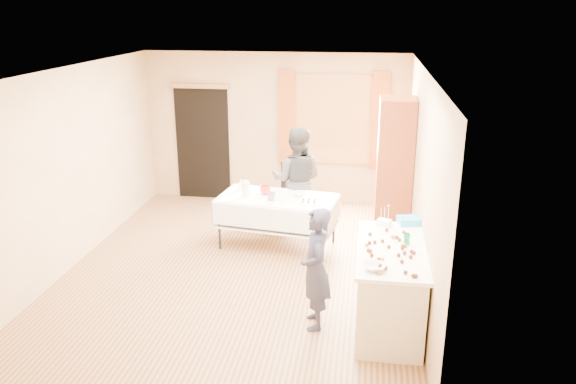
% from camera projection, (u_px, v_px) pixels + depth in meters
% --- Properties ---
extents(floor, '(4.50, 5.50, 0.02)m').
position_uv_depth(floor, '(242.00, 268.00, 7.53)').
color(floor, '#9E7047').
rests_on(floor, ground).
extents(ceiling, '(4.50, 5.50, 0.02)m').
position_uv_depth(ceiling, '(236.00, 69.00, 6.70)').
color(ceiling, white).
rests_on(ceiling, floor).
extents(wall_back, '(4.50, 0.02, 2.60)m').
position_uv_depth(wall_back, '(275.00, 129.00, 9.70)').
color(wall_back, tan).
rests_on(wall_back, floor).
extents(wall_front, '(4.50, 0.02, 2.60)m').
position_uv_depth(wall_front, '(163.00, 272.00, 4.52)').
color(wall_front, tan).
rests_on(wall_front, floor).
extents(wall_left, '(0.02, 5.50, 2.60)m').
position_uv_depth(wall_left, '(73.00, 167.00, 7.42)').
color(wall_left, tan).
rests_on(wall_left, floor).
extents(wall_right, '(0.02, 5.50, 2.60)m').
position_uv_depth(wall_right, '(421.00, 182.00, 6.81)').
color(wall_right, tan).
rests_on(wall_right, floor).
extents(window_frame, '(1.32, 0.06, 1.52)m').
position_uv_depth(window_frame, '(333.00, 119.00, 9.47)').
color(window_frame, olive).
rests_on(window_frame, wall_back).
extents(window_pane, '(1.20, 0.02, 1.40)m').
position_uv_depth(window_pane, '(333.00, 120.00, 9.45)').
color(window_pane, white).
rests_on(window_pane, wall_back).
extents(curtain_left, '(0.28, 0.06, 1.65)m').
position_uv_depth(curtain_left, '(287.00, 119.00, 9.52)').
color(curtain_left, '#95481E').
rests_on(curtain_left, wall_back).
extents(curtain_right, '(0.28, 0.06, 1.65)m').
position_uv_depth(curtain_right, '(380.00, 121.00, 9.31)').
color(curtain_right, '#95481E').
rests_on(curtain_right, wall_back).
extents(doorway, '(0.95, 0.04, 2.00)m').
position_uv_depth(doorway, '(203.00, 144.00, 9.95)').
color(doorway, black).
rests_on(doorway, floor).
extents(door_lintel, '(1.05, 0.06, 0.08)m').
position_uv_depth(door_lintel, '(199.00, 86.00, 9.59)').
color(door_lintel, olive).
rests_on(door_lintel, wall_back).
extents(cabinet, '(0.50, 0.60, 2.12)m').
position_uv_depth(cabinet, '(394.00, 172.00, 8.05)').
color(cabinet, brown).
rests_on(cabinet, floor).
extents(counter, '(0.72, 1.53, 0.91)m').
position_uv_depth(counter, '(389.00, 287.00, 6.06)').
color(counter, beige).
rests_on(counter, floor).
extents(party_table, '(1.78, 1.09, 0.75)m').
position_uv_depth(party_table, '(277.00, 217.00, 8.06)').
color(party_table, black).
rests_on(party_table, floor).
extents(chair, '(0.51, 0.51, 0.97)m').
position_uv_depth(chair, '(288.00, 207.00, 8.91)').
color(chair, black).
rests_on(chair, floor).
extents(girl, '(0.61, 0.50, 1.36)m').
position_uv_depth(girl, '(316.00, 269.00, 5.96)').
color(girl, '#23243D').
rests_on(girl, floor).
extents(woman, '(0.87, 0.72, 1.63)m').
position_uv_depth(woman, '(297.00, 180.00, 8.50)').
color(woman, black).
rests_on(woman, floor).
extents(soda_can, '(0.08, 0.08, 0.12)m').
position_uv_depth(soda_can, '(407.00, 239.00, 5.98)').
color(soda_can, '#08773A').
rests_on(soda_can, counter).
extents(mixing_bowl, '(0.23, 0.23, 0.05)m').
position_uv_depth(mixing_bowl, '(374.00, 267.00, 5.42)').
color(mixing_bowl, white).
rests_on(mixing_bowl, counter).
extents(foam_block, '(0.18, 0.15, 0.08)m').
position_uv_depth(foam_block, '(384.00, 223.00, 6.48)').
color(foam_block, white).
rests_on(foam_block, counter).
extents(blue_basket, '(0.34, 0.26, 0.08)m').
position_uv_depth(blue_basket, '(411.00, 221.00, 6.54)').
color(blue_basket, '#2A97D6').
rests_on(blue_basket, counter).
extents(pitcher, '(0.12, 0.12, 0.22)m').
position_uv_depth(pitcher, '(246.00, 190.00, 7.93)').
color(pitcher, silver).
rests_on(pitcher, party_table).
extents(cup_red, '(0.26, 0.26, 0.12)m').
position_uv_depth(cup_red, '(265.00, 190.00, 8.07)').
color(cup_red, red).
rests_on(cup_red, party_table).
extents(cup_rainbow, '(0.15, 0.15, 0.12)m').
position_uv_depth(cup_rainbow, '(271.00, 197.00, 7.80)').
color(cup_rainbow, red).
rests_on(cup_rainbow, party_table).
extents(small_bowl, '(0.28, 0.28, 0.05)m').
position_uv_depth(small_bowl, '(299.00, 194.00, 7.99)').
color(small_bowl, white).
rests_on(small_bowl, party_table).
extents(pastry_tray, '(0.29, 0.21, 0.02)m').
position_uv_depth(pastry_tray, '(309.00, 203.00, 7.71)').
color(pastry_tray, white).
rests_on(pastry_tray, party_table).
extents(bottle, '(0.10, 0.10, 0.16)m').
position_uv_depth(bottle, '(241.00, 185.00, 8.25)').
color(bottle, white).
rests_on(bottle, party_table).
extents(cake_balls, '(0.52, 1.15, 0.04)m').
position_uv_depth(cake_balls, '(391.00, 252.00, 5.77)').
color(cake_balls, '#3F2314').
rests_on(cake_balls, counter).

